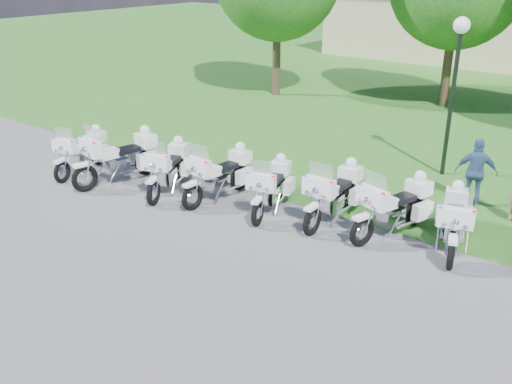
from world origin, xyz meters
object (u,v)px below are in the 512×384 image
Objects in this scene: motorcycle_0 at (83,151)px; motorcycle_6 at (395,206)px; motorcycle_5 at (335,193)px; bystander_c at (476,173)px; motorcycle_3 at (221,173)px; motorcycle_4 at (271,186)px; motorcycle_7 at (454,220)px; motorcycle_2 at (168,167)px; motorcycle_1 at (121,156)px; lamp_post at (457,59)px.

motorcycle_0 is 0.92× the size of motorcycle_6.
motorcycle_6 is (1.45, 0.17, 0.00)m from motorcycle_5.
bystander_c is (9.72, 4.48, 0.23)m from motorcycle_0.
motorcycle_5 reaches higher than motorcycle_3.
motorcycle_5 reaches higher than motorcycle_4.
motorcycle_5 reaches higher than motorcycle_7.
motorcycle_0 is at bearing -13.19° from motorcycle_2.
motorcycle_7 is (4.23, 0.79, 0.02)m from motorcycle_4.
motorcycle_6 is at bearing -11.72° from motorcycle_7.
motorcycle_4 is at bearing 175.50° from motorcycle_0.
motorcycle_3 is at bearing 26.45° from motorcycle_6.
motorcycle_4 reaches higher than motorcycle_0.
bystander_c is (3.82, 3.35, 0.23)m from motorcycle_4.
motorcycle_4 is 1.58m from motorcycle_5.
motorcycle_7 is at bearing -157.25° from motorcycle_6.
motorcycle_6 is (2.95, 0.64, 0.05)m from motorcycle_4.
motorcycle_1 is at bearing -10.66° from motorcycle_2.
motorcycle_1 reaches higher than motorcycle_3.
motorcycle_4 is at bearing 170.12° from motorcycle_2.
motorcycle_5 is (5.94, 1.43, -0.06)m from motorcycle_1.
bystander_c reaches higher than motorcycle_7.
motorcycle_0 is at bearing 15.04° from motorcycle_3.
motorcycle_1 is at bearing 8.96° from bystander_c.
lamp_post reaches higher than motorcycle_2.
motorcycle_4 is (1.48, 0.17, -0.04)m from motorcycle_3.
motorcycle_6 reaches higher than motorcycle_2.
motorcycle_2 is (3.01, 0.49, 0.03)m from motorcycle_0.
motorcycle_2 is at bearing -133.21° from lamp_post.
motorcycle_6 is (5.85, 1.28, 0.02)m from motorcycle_2.
motorcycle_0 is 9.03m from motorcycle_6.
motorcycle_0 is 0.84× the size of motorcycle_1.
motorcycle_7 is (5.71, 0.96, -0.03)m from motorcycle_3.
motorcycle_2 is 0.94× the size of motorcycle_6.
motorcycle_1 reaches higher than motorcycle_4.
bystander_c is (1.39, -1.67, -2.42)m from lamp_post.
motorcycle_4 is 1.27× the size of bystander_c.
motorcycle_7 is (10.13, 1.92, 0.02)m from motorcycle_0.
lamp_post reaches higher than bystander_c.
motorcycle_1 is 4.54m from motorcycle_4.
motorcycle_3 is at bearing -8.84° from motorcycle_7.
motorcycle_3 reaches higher than motorcycle_0.
motorcycle_3 is 1.08× the size of motorcycle_7.
motorcycle_2 is at bearing 173.86° from motorcycle_0.
lamp_post reaches higher than motorcycle_6.
motorcycle_3 is (2.95, 0.79, -0.06)m from motorcycle_1.
motorcycle_3 is 4.51m from motorcycle_6.
motorcycle_7 is 0.51× the size of lamp_post.
motorcycle_6 is at bearing 169.98° from motorcycle_2.
motorcycle_7 is 5.30m from lamp_post.
motorcycle_3 is 1.02× the size of motorcycle_6.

